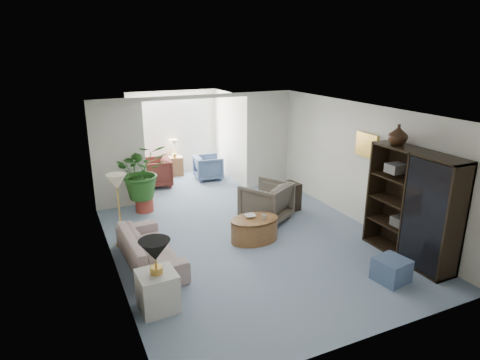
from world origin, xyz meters
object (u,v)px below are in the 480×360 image
coffee_bowl (250,216)px  sunroom_chair_maroon (155,173)px  sofa (150,248)px  coffee_cup (264,217)px  plant_pot (145,204)px  floor_lamp (117,182)px  ottoman (391,270)px  side_table_dark (287,197)px  coffee_table (254,229)px  end_table (158,291)px  wingback_chair (266,202)px  table_lamp (155,250)px  entertainment_cabinet (412,206)px  sunroom_chair_blue (208,167)px  sunroom_table (175,166)px  cabinet_urn (398,135)px  framed_picture (367,145)px

coffee_bowl → sunroom_chair_maroon: bearing=102.4°
sofa → coffee_cup: bearing=-93.8°
sofa → plant_pot: bearing=-12.7°
floor_lamp → ottoman: floor_lamp is taller
side_table_dark → ottoman: bearing=-90.8°
coffee_table → end_table: bearing=-147.8°
sofa → floor_lamp: floor_lamp is taller
end_table → wingback_chair: wingback_chair is taller
table_lamp → wingback_chair: size_ratio=0.48×
entertainment_cabinet → sunroom_chair_blue: (-1.56, 5.78, -0.63)m
sunroom_chair_maroon → sunroom_table: size_ratio=1.52×
wingback_chair → sunroom_chair_blue: bearing=-119.2°
entertainment_cabinet → ottoman: bearing=-149.6°
coffee_cup → sunroom_table: size_ratio=0.20×
side_table_dark → cabinet_urn: size_ratio=1.80×
floor_lamp → side_table_dark: floor_lamp is taller
sofa → sunroom_chair_maroon: size_ratio=2.35×
plant_pot → sunroom_chair_maroon: (0.67, 1.66, 0.22)m
floor_lamp → coffee_table: (2.35, -0.87, -1.02)m
coffee_table → entertainment_cabinet: 2.85m
table_lamp → side_table_dark: table_lamp is taller
coffee_table → plant_pot: (-1.59, 2.39, -0.07)m
plant_pot → sunroom_chair_blue: (2.17, 1.66, 0.18)m
wingback_chair → coffee_bowl: bearing=12.7°
coffee_cup → plant_pot: 3.05m
table_lamp → ottoman: size_ratio=0.94×
end_table → cabinet_urn: (4.36, 0.17, 1.83)m
coffee_table → ottoman: (1.32, -2.21, -0.04)m
sofa → coffee_cup: 2.19m
table_lamp → sunroom_chair_blue: (2.81, 5.45, -0.58)m
coffee_bowl → ottoman: size_ratio=0.45×
side_table_dark → ottoman: (-0.05, -3.29, -0.13)m
floor_lamp → cabinet_urn: bearing=-25.1°
ottoman → sunroom_chair_blue: bearing=96.8°
sunroom_chair_blue → coffee_bowl: bearing=177.1°
framed_picture → table_lamp: framed_picture is taller
end_table → sunroom_table: bearing=71.6°
end_table → wingback_chair: bearing=37.0°
side_table_dark → sunroom_chair_maroon: size_ratio=0.77×
table_lamp → coffee_bowl: size_ratio=2.10×
sunroom_chair_blue → ottoman: bearing=-167.0°
sofa → coffee_table: 2.03m
entertainment_cabinet → plant_pot: size_ratio=4.85×
framed_picture → entertainment_cabinet: (-0.23, -1.49, -0.73)m
plant_pot → sunroom_table: 2.80m
floor_lamp → sunroom_chair_blue: bearing=47.4°
sunroom_table → framed_picture: bearing=-63.3°
coffee_cup → sunroom_chair_blue: (0.43, 4.15, -0.16)m
table_lamp → sunroom_chair_blue: 6.16m
coffee_cup → entertainment_cabinet: entertainment_cabinet is taller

